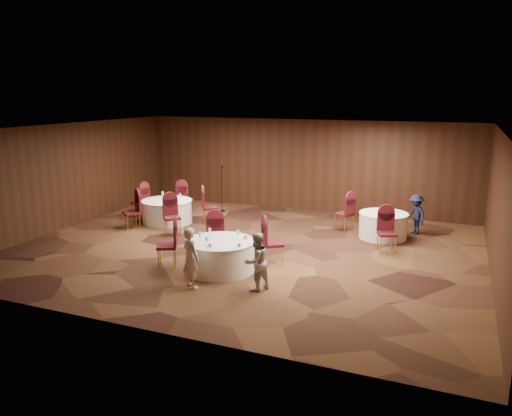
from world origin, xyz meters
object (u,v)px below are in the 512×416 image
at_px(table_main, 220,256).
at_px(woman_a, 191,258).
at_px(woman_b, 256,262).
at_px(man_c, 416,214).
at_px(table_left, 167,211).
at_px(table_right, 383,225).
at_px(mic_stand, 222,198).

xyz_separation_m(table_main, woman_a, (-0.12, -1.15, 0.29)).
bearing_deg(woman_b, man_c, -177.12).
bearing_deg(table_main, table_left, 136.65).
height_order(table_right, woman_a, woman_a).
relative_size(table_main, man_c, 1.37).
relative_size(mic_stand, woman_b, 1.29).
distance_m(mic_stand, woman_a, 7.05).
height_order(table_main, mic_stand, mic_stand).
relative_size(table_main, mic_stand, 1.00).
bearing_deg(man_c, table_main, -77.01).
bearing_deg(table_main, mic_stand, 115.76).
bearing_deg(woman_b, woman_a, -45.58).
xyz_separation_m(table_main, man_c, (3.95, 5.05, 0.22)).
bearing_deg(woman_b, mic_stand, -120.13).
distance_m(table_right, man_c, 1.17).
distance_m(table_main, man_c, 6.41).
relative_size(table_main, table_left, 1.01).
height_order(mic_stand, woman_b, mic_stand).
bearing_deg(mic_stand, table_right, -11.76).
bearing_deg(woman_a, table_right, -92.68).
distance_m(table_left, woman_a, 5.69).
relative_size(table_right, woman_a, 1.04).
bearing_deg(table_main, woman_b, -31.57).
relative_size(table_left, woman_a, 1.21).
relative_size(table_left, man_c, 1.35).
height_order(mic_stand, man_c, mic_stand).
height_order(table_left, man_c, man_c).
distance_m(table_right, mic_stand, 5.88).
xyz_separation_m(table_main, woman_b, (1.23, -0.75, 0.26)).
bearing_deg(woman_b, table_main, -93.57).
xyz_separation_m(table_left, woman_b, (4.79, -4.12, 0.26)).
distance_m(table_left, woman_b, 6.32).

